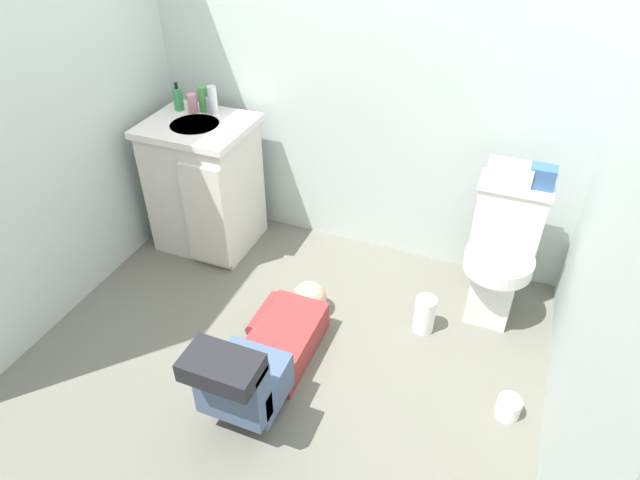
{
  "coord_description": "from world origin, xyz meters",
  "views": [
    {
      "loc": [
        0.88,
        -1.81,
        2.16
      ],
      "look_at": [
        0.02,
        0.34,
        0.45
      ],
      "focal_mm": 31.17,
      "sensor_mm": 36.0,
      "label": 1
    }
  ],
  "objects_px": {
    "bottle_pink": "(193,103)",
    "bottle_clear": "(213,100)",
    "person_plumber": "(266,354)",
    "toilet": "(500,254)",
    "faucet": "(208,105)",
    "bottle_green": "(203,99)",
    "toiletry_bag": "(542,177)",
    "soap_dispenser": "(178,99)",
    "paper_towel_roll": "(425,314)",
    "toilet_paper_roll": "(508,407)",
    "tissue_box": "(510,172)",
    "vanity_cabinet": "(205,184)"
  },
  "relations": [
    {
      "from": "bottle_green",
      "to": "toilet_paper_roll",
      "type": "xyz_separation_m",
      "value": [
        1.99,
        -0.84,
        -0.85
      ]
    },
    {
      "from": "vanity_cabinet",
      "to": "tissue_box",
      "type": "xyz_separation_m",
      "value": [
        1.72,
        0.12,
        0.38
      ]
    },
    {
      "from": "toilet_paper_roll",
      "to": "faucet",
      "type": "bearing_deg",
      "value": 157.09
    },
    {
      "from": "bottle_clear",
      "to": "paper_towel_roll",
      "type": "height_order",
      "value": "bottle_clear"
    },
    {
      "from": "paper_towel_roll",
      "to": "toilet_paper_roll",
      "type": "height_order",
      "value": "paper_towel_roll"
    },
    {
      "from": "paper_towel_roll",
      "to": "toilet_paper_roll",
      "type": "relative_size",
      "value": 1.93
    },
    {
      "from": "faucet",
      "to": "bottle_clear",
      "type": "height_order",
      "value": "bottle_clear"
    },
    {
      "from": "person_plumber",
      "to": "toiletry_bag",
      "type": "bearing_deg",
      "value": 44.79
    },
    {
      "from": "toiletry_bag",
      "to": "toilet_paper_roll",
      "type": "relative_size",
      "value": 1.13
    },
    {
      "from": "toilet",
      "to": "bottle_clear",
      "type": "relative_size",
      "value": 4.52
    },
    {
      "from": "vanity_cabinet",
      "to": "person_plumber",
      "type": "relative_size",
      "value": 0.77
    },
    {
      "from": "bottle_clear",
      "to": "vanity_cabinet",
      "type": "bearing_deg",
      "value": -100.32
    },
    {
      "from": "bottle_pink",
      "to": "bottle_clear",
      "type": "xyz_separation_m",
      "value": [
        0.12,
        0.03,
        0.03
      ]
    },
    {
      "from": "bottle_pink",
      "to": "paper_towel_roll",
      "type": "distance_m",
      "value": 1.79
    },
    {
      "from": "paper_towel_roll",
      "to": "person_plumber",
      "type": "bearing_deg",
      "value": -135.58
    },
    {
      "from": "paper_towel_roll",
      "to": "bottle_pink",
      "type": "bearing_deg",
      "value": 165.29
    },
    {
      "from": "faucet",
      "to": "toilet_paper_roll",
      "type": "xyz_separation_m",
      "value": [
        1.95,
        -0.83,
        -0.82
      ]
    },
    {
      "from": "toiletry_bag",
      "to": "bottle_pink",
      "type": "height_order",
      "value": "bottle_pink"
    },
    {
      "from": "bottle_clear",
      "to": "toilet",
      "type": "bearing_deg",
      "value": -3.91
    },
    {
      "from": "faucet",
      "to": "bottle_green",
      "type": "bearing_deg",
      "value": 159.05
    },
    {
      "from": "person_plumber",
      "to": "soap_dispenser",
      "type": "relative_size",
      "value": 6.42
    },
    {
      "from": "bottle_clear",
      "to": "paper_towel_roll",
      "type": "relative_size",
      "value": 0.78
    },
    {
      "from": "person_plumber",
      "to": "toilet",
      "type": "bearing_deg",
      "value": 45.22
    },
    {
      "from": "vanity_cabinet",
      "to": "toilet",
      "type": "bearing_deg",
      "value": 1.06
    },
    {
      "from": "faucet",
      "to": "bottle_green",
      "type": "xyz_separation_m",
      "value": [
        -0.04,
        0.01,
        0.03
      ]
    },
    {
      "from": "vanity_cabinet",
      "to": "bottle_clear",
      "type": "distance_m",
      "value": 0.51
    },
    {
      "from": "paper_towel_roll",
      "to": "vanity_cabinet",
      "type": "bearing_deg",
      "value": 168.93
    },
    {
      "from": "toiletry_bag",
      "to": "bottle_pink",
      "type": "bearing_deg",
      "value": -179.99
    },
    {
      "from": "toilet",
      "to": "tissue_box",
      "type": "bearing_deg",
      "value": 116.43
    },
    {
      "from": "bottle_pink",
      "to": "toilet",
      "type": "bearing_deg",
      "value": -2.77
    },
    {
      "from": "vanity_cabinet",
      "to": "person_plumber",
      "type": "distance_m",
      "value": 1.25
    },
    {
      "from": "vanity_cabinet",
      "to": "paper_towel_roll",
      "type": "bearing_deg",
      "value": -11.07
    },
    {
      "from": "tissue_box",
      "to": "toilet",
      "type": "bearing_deg",
      "value": -63.57
    },
    {
      "from": "person_plumber",
      "to": "bottle_clear",
      "type": "distance_m",
      "value": 1.51
    },
    {
      "from": "bottle_pink",
      "to": "bottle_clear",
      "type": "distance_m",
      "value": 0.13
    },
    {
      "from": "soap_dispenser",
      "to": "paper_towel_roll",
      "type": "height_order",
      "value": "soap_dispenser"
    },
    {
      "from": "bottle_green",
      "to": "paper_towel_roll",
      "type": "xyz_separation_m",
      "value": [
        1.51,
        -0.45,
        -0.79
      ]
    },
    {
      "from": "faucet",
      "to": "soap_dispenser",
      "type": "distance_m",
      "value": 0.19
    },
    {
      "from": "paper_towel_roll",
      "to": "toilet_paper_roll",
      "type": "bearing_deg",
      "value": -39.03
    },
    {
      "from": "bottle_pink",
      "to": "paper_towel_roll",
      "type": "relative_size",
      "value": 0.52
    },
    {
      "from": "person_plumber",
      "to": "soap_dispenser",
      "type": "height_order",
      "value": "soap_dispenser"
    },
    {
      "from": "toilet",
      "to": "faucet",
      "type": "distance_m",
      "value": 1.84
    },
    {
      "from": "tissue_box",
      "to": "toilet_paper_roll",
      "type": "relative_size",
      "value": 2.0
    },
    {
      "from": "vanity_cabinet",
      "to": "toilet_paper_roll",
      "type": "relative_size",
      "value": 7.45
    },
    {
      "from": "vanity_cabinet",
      "to": "person_plumber",
      "type": "height_order",
      "value": "vanity_cabinet"
    },
    {
      "from": "toilet",
      "to": "paper_towel_roll",
      "type": "bearing_deg",
      "value": -133.2
    },
    {
      "from": "vanity_cabinet",
      "to": "faucet",
      "type": "xyz_separation_m",
      "value": [
        -0.0,
        0.15,
        0.45
      ]
    },
    {
      "from": "person_plumber",
      "to": "toiletry_bag",
      "type": "height_order",
      "value": "toiletry_bag"
    },
    {
      "from": "tissue_box",
      "to": "toiletry_bag",
      "type": "xyz_separation_m",
      "value": [
        0.15,
        0.0,
        0.01
      ]
    },
    {
      "from": "vanity_cabinet",
      "to": "toilet_paper_roll",
      "type": "bearing_deg",
      "value": -19.21
    }
  ]
}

